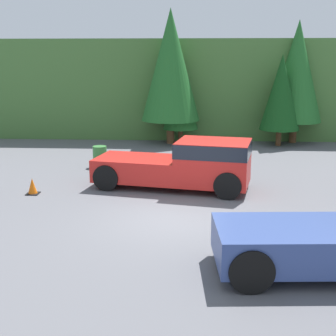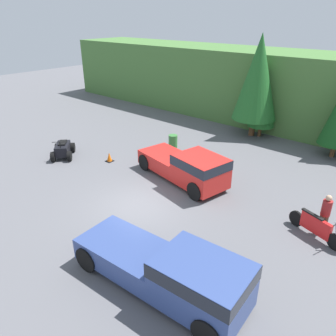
# 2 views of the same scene
# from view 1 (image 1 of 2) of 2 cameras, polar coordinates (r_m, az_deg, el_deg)

# --- Properties ---
(ground_plane) EXTENTS (80.00, 80.00, 0.00)m
(ground_plane) POSITION_cam_1_polar(r_m,az_deg,el_deg) (13.40, 0.83, -6.33)
(ground_plane) COLOR #5B5B60
(hillside_backdrop) EXTENTS (44.00, 6.00, 5.49)m
(hillside_backdrop) POSITION_cam_1_polar(r_m,az_deg,el_deg) (28.67, 2.25, 9.81)
(hillside_backdrop) COLOR #477538
(hillside_backdrop) RESTS_ON ground_plane
(tree_left) EXTENTS (3.07, 3.07, 6.97)m
(tree_left) POSITION_cam_1_polar(r_m,az_deg,el_deg) (24.78, 0.32, 12.40)
(tree_left) COLOR brown
(tree_left) RESTS_ON ground_plane
(tree_mid_left) EXTENTS (1.86, 1.86, 4.23)m
(tree_mid_left) POSITION_cam_1_polar(r_m,az_deg,el_deg) (25.03, 1.56, 8.71)
(tree_mid_left) COLOR brown
(tree_mid_left) RESTS_ON ground_plane
(tree_mid_right) EXTENTS (2.06, 2.06, 4.69)m
(tree_mid_right) POSITION_cam_1_polar(r_m,az_deg,el_deg) (24.88, 13.61, 8.95)
(tree_mid_right) COLOR brown
(tree_mid_right) RESTS_ON ground_plane
(tree_right) EXTENTS (2.82, 2.82, 6.42)m
(tree_right) POSITION_cam_1_polar(r_m,az_deg,el_deg) (25.94, 15.42, 11.26)
(tree_right) COLOR brown
(tree_right) RESTS_ON ground_plane
(pickup_truck_red) EXTENTS (5.67, 2.96, 1.75)m
(pickup_truck_red) POSITION_cam_1_polar(r_m,az_deg,el_deg) (16.26, 2.36, 0.62)
(pickup_truck_red) COLOR red
(pickup_truck_red) RESTS_ON ground_plane
(traffic_cone) EXTENTS (0.42, 0.42, 0.55)m
(traffic_cone) POSITION_cam_1_polar(r_m,az_deg,el_deg) (16.44, -16.20, -2.21)
(traffic_cone) COLOR black
(traffic_cone) RESTS_ON ground_plane
(steel_barrel) EXTENTS (0.58, 0.58, 0.88)m
(steel_barrel) POSITION_cam_1_polar(r_m,az_deg,el_deg) (19.90, -8.31, 1.40)
(steel_barrel) COLOR #387A38
(steel_barrel) RESTS_ON ground_plane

